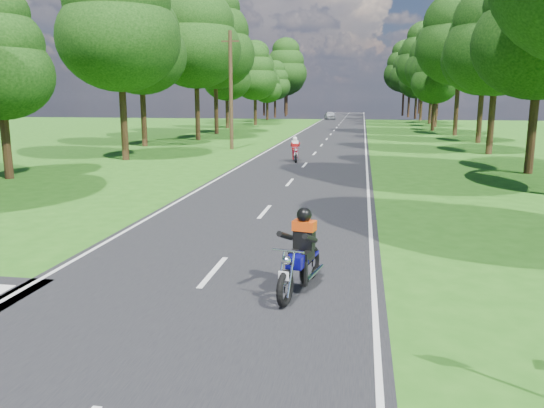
# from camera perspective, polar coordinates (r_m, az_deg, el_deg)

# --- Properties ---
(ground) EXTENTS (160.00, 160.00, 0.00)m
(ground) POSITION_cam_1_polar(r_m,az_deg,el_deg) (9.48, -9.68, -11.14)
(ground) COLOR #245C15
(ground) RESTS_ON ground
(main_road) EXTENTS (7.00, 140.00, 0.02)m
(main_road) POSITION_cam_1_polar(r_m,az_deg,el_deg) (58.43, 6.69, 7.84)
(main_road) COLOR black
(main_road) RESTS_ON ground
(road_markings) EXTENTS (7.40, 140.00, 0.01)m
(road_markings) POSITION_cam_1_polar(r_m,az_deg,el_deg) (56.57, 6.45, 7.75)
(road_markings) COLOR silver
(road_markings) RESTS_ON main_road
(treeline) EXTENTS (40.00, 115.35, 14.78)m
(treeline) POSITION_cam_1_polar(r_m,az_deg,el_deg) (68.48, 8.55, 15.22)
(treeline) COLOR black
(treeline) RESTS_ON ground
(telegraph_pole) EXTENTS (1.20, 0.26, 8.00)m
(telegraph_pole) POSITION_cam_1_polar(r_m,az_deg,el_deg) (37.34, -4.44, 12.12)
(telegraph_pole) COLOR #382616
(telegraph_pole) RESTS_ON ground
(rider_near_blue) EXTENTS (1.02, 1.99, 1.58)m
(rider_near_blue) POSITION_cam_1_polar(r_m,az_deg,el_deg) (9.89, 3.04, -5.05)
(rider_near_blue) COLOR #0C0B7F
(rider_near_blue) RESTS_ON main_road
(rider_far_red) EXTENTS (0.86, 1.75, 1.40)m
(rider_far_red) POSITION_cam_1_polar(r_m,az_deg,el_deg) (30.06, 2.50, 5.92)
(rider_far_red) COLOR maroon
(rider_far_red) RESTS_ON main_road
(distant_car) EXTENTS (2.23, 4.08, 1.32)m
(distant_car) POSITION_cam_1_polar(r_m,az_deg,el_deg) (87.61, 6.24, 9.47)
(distant_car) COLOR silver
(distant_car) RESTS_ON main_road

